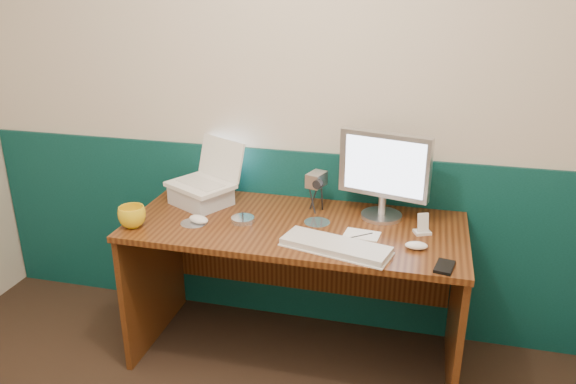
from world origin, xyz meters
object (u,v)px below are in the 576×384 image
(mug, at_px, (132,217))
(keyboard, at_px, (336,247))
(laptop, at_px, (199,163))
(monitor, at_px, (384,175))
(desk, at_px, (295,292))
(camcorder, at_px, (316,193))

(mug, bearing_deg, keyboard, -0.24)
(keyboard, bearing_deg, mug, -166.32)
(laptop, height_order, mug, laptop)
(monitor, height_order, mug, monitor)
(laptop, distance_m, keyboard, 0.86)
(desk, xyz_separation_m, mug, (-0.74, -0.22, 0.43))
(desk, bearing_deg, monitor, 24.80)
(mug, height_order, camcorder, camcorder)
(laptop, relative_size, camcorder, 1.63)
(monitor, height_order, camcorder, monitor)
(desk, xyz_separation_m, monitor, (0.39, 0.18, 0.59))
(laptop, distance_m, monitor, 0.92)
(keyboard, xyz_separation_m, camcorder, (-0.17, 0.40, 0.08))
(desk, bearing_deg, camcorder, 71.44)
(mug, bearing_deg, monitor, 19.31)
(laptop, height_order, camcorder, laptop)
(desk, distance_m, mug, 0.88)
(laptop, distance_m, camcorder, 0.61)
(monitor, xyz_separation_m, mug, (-1.13, -0.40, -0.17))
(monitor, distance_m, keyboard, 0.48)
(desk, distance_m, laptop, 0.81)
(laptop, distance_m, mug, 0.43)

